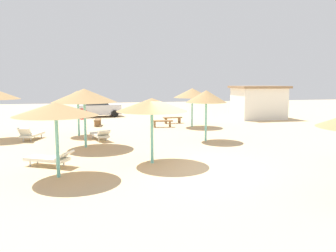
# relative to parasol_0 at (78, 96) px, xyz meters

# --- Properties ---
(ground_plane) EXTENTS (80.00, 80.00, 0.00)m
(ground_plane) POSITION_rel_parasol_0_xyz_m (4.19, -8.70, -2.38)
(ground_plane) COLOR #D1B284
(parasol_0) EXTENTS (2.28, 2.28, 2.71)m
(parasol_0) POSITION_rel_parasol_0_xyz_m (0.00, 0.00, 0.00)
(parasol_0) COLOR #6BC6BC
(parasol_0) RESTS_ON ground
(parasol_3) EXTENTS (2.79, 2.79, 2.57)m
(parasol_3) POSITION_rel_parasol_0_xyz_m (-0.46, -9.00, -0.04)
(parasol_3) COLOR #6BC6BC
(parasol_3) RESTS_ON ground
(parasol_5) EXTENTS (2.24, 2.24, 2.79)m
(parasol_5) POSITION_rel_parasol_0_xyz_m (6.86, -3.45, 0.06)
(parasol_5) COLOR #6BC6BC
(parasol_5) RESTS_ON ground
(parasol_6) EXTENTS (2.66, 2.66, 2.78)m
(parasol_6) POSITION_rel_parasol_0_xyz_m (7.83, 2.16, 0.06)
(parasol_6) COLOR #6BC6BC
(parasol_6) RESTS_ON ground
(parasol_7) EXTENTS (2.81, 2.81, 2.61)m
(parasol_7) POSITION_rel_parasol_0_xyz_m (3.04, -7.77, -0.04)
(parasol_7) COLOR #6BC6BC
(parasol_7) RESTS_ON ground
(parasol_8) EXTENTS (3.15, 3.15, 2.91)m
(parasol_8) POSITION_rel_parasol_0_xyz_m (0.42, -3.80, 0.19)
(parasol_8) COLOR #6BC6BC
(parasol_8) RESTS_ON ground
(lounger_0) EXTENTS (1.11, 2.01, 0.67)m
(lounger_0) POSITION_rel_parasol_0_xyz_m (1.19, -1.87, -2.07)
(lounger_0) COLOR silver
(lounger_0) RESTS_ON ground
(lounger_3) EXTENTS (1.97, 1.50, 0.66)m
(lounger_3) POSITION_rel_parasol_0_xyz_m (-0.91, -7.35, -2.07)
(lounger_3) COLOR silver
(lounger_3) RESTS_ON ground
(lounger_4) EXTENTS (1.22, 1.96, 0.79)m
(lounger_4) POSITION_rel_parasol_0_xyz_m (-2.57, -0.92, -2.05)
(lounger_4) COLOR silver
(lounger_4) RESTS_ON ground
(bench_0) EXTENTS (1.54, 0.59, 0.49)m
(bench_0) POSITION_rel_parasol_0_xyz_m (5.73, 2.55, -2.03)
(bench_0) COLOR brown
(bench_0) RESTS_ON ground
(bench_1) EXTENTS (1.52, 0.48, 0.49)m
(bench_1) POSITION_rel_parasol_0_xyz_m (6.99, 4.53, -2.03)
(bench_1) COLOR brown
(bench_1) RESTS_ON ground
(bench_2) EXTENTS (0.60, 1.54, 0.49)m
(bench_2) POSITION_rel_parasol_0_xyz_m (1.22, 4.39, -2.03)
(bench_2) COLOR brown
(bench_2) RESTS_ON ground
(parked_car) EXTENTS (4.15, 2.32, 1.72)m
(parked_car) POSITION_rel_parasol_0_xyz_m (1.45, 10.94, -1.56)
(parked_car) COLOR silver
(parked_car) RESTS_ON ground
(beach_cabana) EXTENTS (4.47, 3.33, 2.87)m
(beach_cabana) POSITION_rel_parasol_0_xyz_m (15.15, 6.02, -0.92)
(beach_cabana) COLOR white
(beach_cabana) RESTS_ON ground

